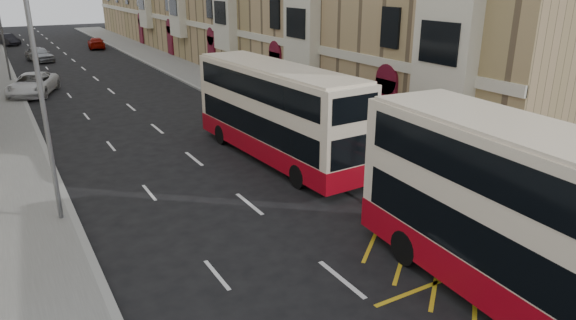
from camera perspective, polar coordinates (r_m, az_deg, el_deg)
pavement_right at (r=40.26m, az=-6.60°, el=7.88°), size 4.00×120.00×0.15m
pavement_left at (r=37.08m, az=-29.13°, el=4.51°), size 3.00×120.00×0.15m
kerb_right at (r=39.53m, az=-9.28°, el=7.53°), size 0.25×120.00×0.15m
kerb_left at (r=37.12m, az=-26.84°, el=4.90°), size 0.25×120.00×0.15m
road_markings at (r=52.41m, az=-21.59°, el=9.28°), size 10.00×110.00×0.01m
guard_railing at (r=19.74m, az=17.91°, el=-3.05°), size 0.06×6.56×1.01m
street_lamp_near at (r=18.58m, az=-25.61°, el=6.82°), size 0.93×0.18×8.00m
street_lamp_far at (r=48.34m, az=-29.26°, el=13.01°), size 0.93×0.18×8.00m
double_decker_front at (r=13.64m, az=27.77°, el=-7.58°), size 3.56×12.10×4.76m
double_decker_rear at (r=23.82m, az=-1.33°, el=5.28°), size 3.13×11.24×4.44m
pedestrian_far at (r=20.06m, az=22.66°, el=-2.84°), size 1.05×0.92×1.70m
white_van at (r=42.39m, az=-26.51°, el=7.54°), size 4.44×6.26×1.58m
car_silver at (r=59.65m, az=-25.91°, el=10.52°), size 2.81×4.73×1.51m
car_dark at (r=76.52m, az=-28.73°, el=11.65°), size 3.00×4.59×1.43m
car_red at (r=68.36m, az=-20.53°, el=12.07°), size 2.43×4.76×1.32m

